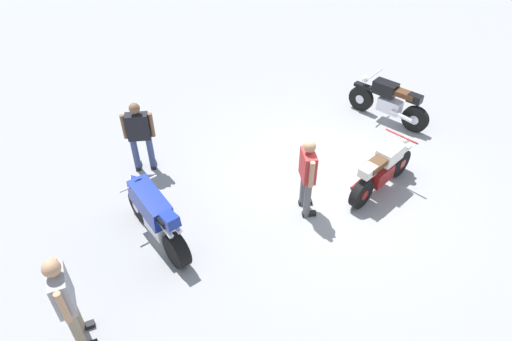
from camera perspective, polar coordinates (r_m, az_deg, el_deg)
ground_plane at (r=9.35m, az=9.30°, el=-1.31°), size 40.00×40.00×0.00m
motorcycle_cream_vintage at (r=9.07m, az=15.80°, el=0.05°), size 1.51×1.48×1.07m
motorcycle_black_cruiser at (r=11.27m, az=16.62°, el=8.45°), size 1.64×1.48×1.09m
motorcycle_blue_sportbike at (r=7.86m, az=-12.81°, el=-5.48°), size 1.34×1.66×1.14m
person_in_red_shirt at (r=8.04m, az=6.58°, el=-0.35°), size 0.35×0.64×1.61m
person_in_black_shirt at (r=9.30m, az=-14.66°, el=4.57°), size 0.63×0.35×1.60m
person_in_gray_shirt at (r=6.59m, az=-23.19°, el=-14.75°), size 0.46×0.65×1.73m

